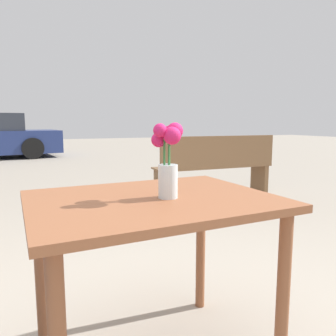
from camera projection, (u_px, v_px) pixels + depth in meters
table_front at (153, 223)px, 1.31m from camera, size 0.97×0.76×0.73m
flower_vase at (168, 160)px, 1.26m from camera, size 0.13×0.12×0.29m
bench_middle at (216, 165)px, 4.28m from camera, size 1.64×0.40×0.85m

